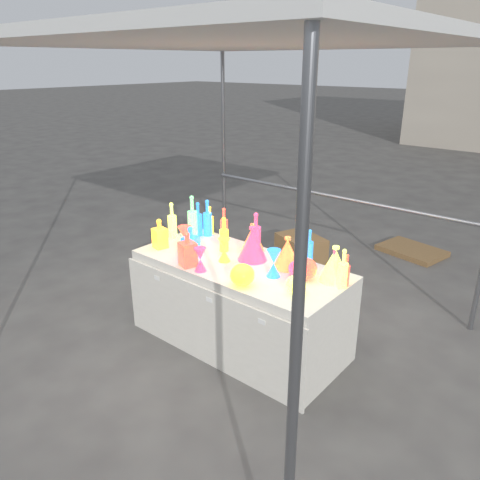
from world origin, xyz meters
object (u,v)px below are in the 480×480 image
Objects in this scene: bottle_0 at (210,220)px; lampshade_0 at (253,237)px; hourglass_0 at (185,240)px; globe_0 at (242,276)px; display_table at (239,304)px; decanter_0 at (160,233)px; cardboard_box_closed at (301,252)px.

lampshade_0 is (0.57, -0.07, -0.02)m from bottle_0.
bottle_0 reaches higher than hourglass_0.
globe_0 is (0.94, -0.66, -0.06)m from bottle_0.
display_table is 0.93m from decanter_0.
globe_0 is (1.03, -0.11, -0.06)m from decanter_0.
bottle_0 is 1.49× the size of globe_0.
cardboard_box_closed is (-0.45, 1.67, -0.18)m from display_table.
display_table is 6.88× the size of decanter_0.
display_table is 1.74m from cardboard_box_closed.
display_table is at bearing -73.64° from lampshade_0.
bottle_0 is at bearing 145.06° from globe_0.
hourglass_0 is 0.80m from globe_0.
display_table is 0.72m from hourglass_0.
cardboard_box_closed is at bearing 105.02° from display_table.
display_table is 0.58m from lampshade_0.
decanter_0 is (-0.09, -0.54, -0.00)m from bottle_0.
globe_0 is (0.78, -0.18, -0.04)m from hourglass_0.
hourglass_0 is at bearing -71.68° from bottle_0.
bottle_0 is (-0.21, -1.31, 0.69)m from cardboard_box_closed.
bottle_0 is 1.15× the size of hourglass_0.
hourglass_0 is (0.16, -0.48, -0.02)m from bottle_0.
decanter_0 reaches higher than display_table.
hourglass_0 is (-0.50, -0.12, 0.49)m from display_table.
globe_0 is at bearing -58.82° from lampshade_0.
decanter_0 is at bearing -99.77° from bottle_0.
bottle_0 is 1.13× the size of lampshade_0.
globe_0 is (0.72, -1.97, 0.63)m from cardboard_box_closed.
bottle_0 is 0.58m from lampshade_0.
cardboard_box_closed is at bearing 110.20° from globe_0.
bottle_0 reaches higher than decanter_0.
globe_0 reaches higher than cardboard_box_closed.
lampshade_0 is at bearing 48.44° from decanter_0.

